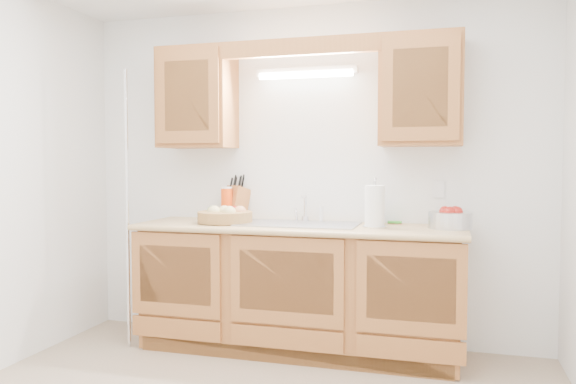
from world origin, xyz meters
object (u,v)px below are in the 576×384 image
(fruit_basket, at_px, (225,215))
(apple_bowl, at_px, (450,219))
(knife_block, at_px, (236,203))
(paper_towel, at_px, (375,207))

(fruit_basket, height_order, apple_bowl, apple_bowl)
(knife_block, xyz_separation_m, apple_bowl, (1.59, -0.18, -0.06))
(fruit_basket, height_order, knife_block, knife_block)
(paper_towel, bearing_deg, knife_block, 166.61)
(apple_bowl, bearing_deg, knife_block, 173.49)
(fruit_basket, xyz_separation_m, paper_towel, (1.08, 0.01, 0.09))
(knife_block, bearing_deg, paper_towel, 10.17)
(paper_towel, bearing_deg, fruit_basket, -179.50)
(fruit_basket, height_order, paper_towel, paper_towel)
(fruit_basket, relative_size, paper_towel, 1.26)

